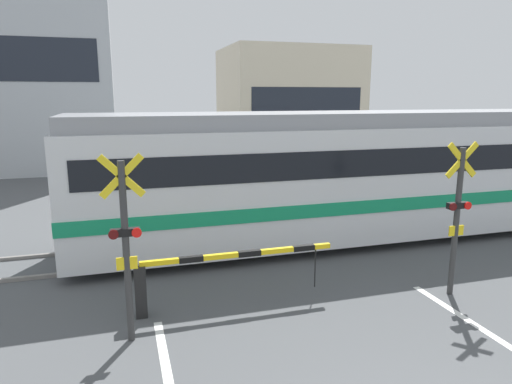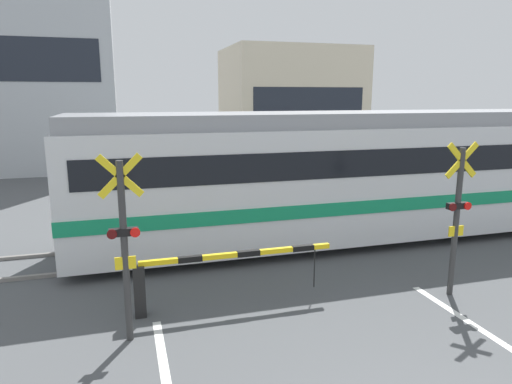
{
  "view_description": "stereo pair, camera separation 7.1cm",
  "coord_description": "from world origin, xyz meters",
  "px_view_note": "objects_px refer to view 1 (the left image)",
  "views": [
    {
      "loc": [
        -3.06,
        -2.44,
        3.83
      ],
      "look_at": [
        0.0,
        7.74,
        1.6
      ],
      "focal_mm": 32.0,
      "sensor_mm": 36.0,
      "label": 1
    },
    {
      "loc": [
        -2.99,
        -2.47,
        3.83
      ],
      "look_at": [
        0.0,
        7.74,
        1.6
      ],
      "focal_mm": 32.0,
      "sensor_mm": 36.0,
      "label": 2
    }
  ],
  "objects_px": {
    "crossing_signal_right": "(457,213)",
    "crossing_signal_left": "(126,241)",
    "commuter_train": "(413,169)",
    "crossing_barrier_far": "(275,191)",
    "pedestrian": "(181,176)",
    "crossing_barrier_near": "(197,271)"
  },
  "relations": [
    {
      "from": "commuter_train",
      "to": "crossing_signal_right",
      "type": "height_order",
      "value": "commuter_train"
    },
    {
      "from": "commuter_train",
      "to": "crossing_signal_right",
      "type": "bearing_deg",
      "value": -114.4
    },
    {
      "from": "crossing_barrier_far",
      "to": "crossing_signal_left",
      "type": "height_order",
      "value": "crossing_signal_left"
    },
    {
      "from": "crossing_barrier_far",
      "to": "pedestrian",
      "type": "bearing_deg",
      "value": 138.16
    },
    {
      "from": "crossing_signal_right",
      "to": "crossing_barrier_near",
      "type": "bearing_deg",
      "value": 171.12
    },
    {
      "from": "crossing_barrier_near",
      "to": "pedestrian",
      "type": "bearing_deg",
      "value": 84.2
    },
    {
      "from": "crossing_barrier_near",
      "to": "crossing_barrier_far",
      "type": "distance_m",
      "value": 7.38
    },
    {
      "from": "crossing_signal_left",
      "to": "pedestrian",
      "type": "height_order",
      "value": "crossing_signal_left"
    },
    {
      "from": "commuter_train",
      "to": "pedestrian",
      "type": "xyz_separation_m",
      "value": [
        -5.76,
        5.76,
        -0.86
      ]
    },
    {
      "from": "crossing_barrier_near",
      "to": "crossing_signal_left",
      "type": "xyz_separation_m",
      "value": [
        -1.21,
        -0.77,
        0.92
      ]
    },
    {
      "from": "commuter_train",
      "to": "crossing_signal_left",
      "type": "distance_m",
      "value": 8.78
    },
    {
      "from": "crossing_barrier_far",
      "to": "pedestrian",
      "type": "relative_size",
      "value": 2.19
    },
    {
      "from": "crossing_signal_right",
      "to": "crossing_signal_left",
      "type": "bearing_deg",
      "value": 180.0
    },
    {
      "from": "crossing_signal_right",
      "to": "pedestrian",
      "type": "bearing_deg",
      "value": 112.49
    },
    {
      "from": "commuter_train",
      "to": "crossing_barrier_near",
      "type": "relative_size",
      "value": 4.98
    },
    {
      "from": "commuter_train",
      "to": "pedestrian",
      "type": "height_order",
      "value": "commuter_train"
    },
    {
      "from": "crossing_barrier_near",
      "to": "pedestrian",
      "type": "height_order",
      "value": "pedestrian"
    },
    {
      "from": "crossing_barrier_far",
      "to": "pedestrian",
      "type": "height_order",
      "value": "pedestrian"
    },
    {
      "from": "crossing_signal_right",
      "to": "pedestrian",
      "type": "distance_m",
      "value": 10.47
    },
    {
      "from": "crossing_barrier_far",
      "to": "crossing_signal_right",
      "type": "distance_m",
      "value": 7.31
    },
    {
      "from": "crossing_barrier_near",
      "to": "crossing_signal_right",
      "type": "xyz_separation_m",
      "value": [
        4.9,
        -0.77,
        0.92
      ]
    },
    {
      "from": "crossing_signal_left",
      "to": "crossing_signal_right",
      "type": "bearing_deg",
      "value": 0.0
    }
  ]
}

